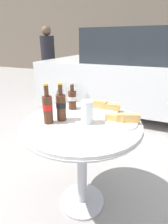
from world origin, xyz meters
TOP-DOWN VIEW (x-y plane):
  - ground_plane at (0.00, 0.00)m, footprint 30.00×30.00m
  - building_facade at (0.00, 6.14)m, footprint 16.00×0.24m
  - bistro_table at (0.00, 0.00)m, footprint 0.81×0.81m
  - cola_bottle_left at (-0.19, -0.10)m, footprint 0.06×0.06m
  - cola_bottle_right at (-0.13, -0.03)m, footprint 0.07×0.07m
  - cola_bottle_center at (-0.16, 0.19)m, footprint 0.07×0.07m
  - drinking_glass at (0.04, -0.01)m, footprint 0.08×0.08m
  - lunch_plate_near at (0.25, 0.06)m, footprint 0.22×0.21m
  - lunch_plate_far at (0.09, 0.24)m, footprint 0.23×0.22m
  - parked_car at (0.35, 2.41)m, footprint 3.82×1.83m
  - pedestrian at (-1.96, 2.64)m, footprint 0.32×0.32m

SIDE VIEW (x-z plane):
  - ground_plane at x=0.00m, z-range 0.00..0.00m
  - bistro_table at x=0.00m, z-range 0.23..0.96m
  - parked_car at x=0.35m, z-range -0.04..1.37m
  - lunch_plate_near at x=0.25m, z-range 0.72..0.79m
  - lunch_plate_far at x=0.09m, z-range 0.72..0.79m
  - drinking_glass at x=0.04m, z-range 0.73..0.88m
  - cola_bottle_center at x=-0.16m, z-range 0.71..0.92m
  - cola_bottle_right at x=-0.13m, z-range 0.71..0.96m
  - cola_bottle_left at x=-0.19m, z-range 0.71..0.97m
  - pedestrian at x=-1.96m, z-range 0.10..1.65m
  - building_facade at x=0.00m, z-range 0.00..4.50m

